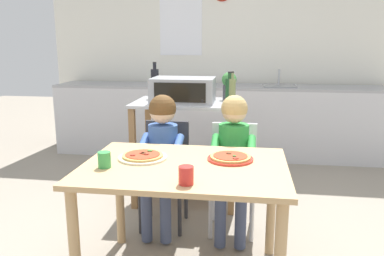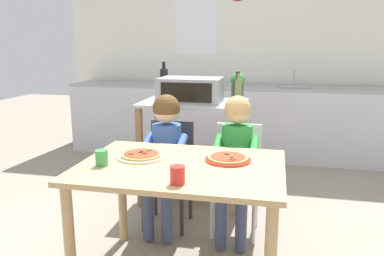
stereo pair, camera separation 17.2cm
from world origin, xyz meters
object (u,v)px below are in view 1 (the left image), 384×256
bottle_tall_green_wine (155,83)px  child_in_green_shirt (233,149)px  bottle_brown_beer (232,93)px  pizza_plate_cream (143,156)px  drinking_cup_green (104,160)px  bottle_slim_sauce (229,90)px  toaster_oven (183,90)px  pizza_plate_red_rimmed (230,158)px  potted_herb_plant (229,85)px  dining_chair_left (165,166)px  dining_table (185,182)px  child_in_blue_striped_shirt (161,145)px  drinking_cup_red (186,175)px  kitchen_island_cart (187,136)px  dining_chair_right (233,169)px

bottle_tall_green_wine → child_in_green_shirt: bottle_tall_green_wine is taller
bottle_brown_beer → pizza_plate_cream: size_ratio=0.96×
drinking_cup_green → bottle_slim_sauce: bearing=65.1°
toaster_oven → pizza_plate_red_rimmed: 1.18m
bottle_brown_beer → pizza_plate_red_rimmed: bottle_brown_beer is taller
toaster_oven → potted_herb_plant: size_ratio=2.17×
bottle_brown_beer → dining_chair_left: bottle_brown_beer is taller
bottle_brown_beer → dining_table: 1.08m
bottle_brown_beer → bottle_tall_green_wine: (-0.74, 0.44, 0.02)m
dining_table → bottle_slim_sauce: bearing=81.2°
child_in_blue_striped_shirt → pizza_plate_red_rimmed: size_ratio=3.73×
dining_table → child_in_green_shirt: size_ratio=1.14×
toaster_oven → drinking_cup_red: (0.26, -1.49, -0.24)m
kitchen_island_cart → drinking_cup_red: 1.55m
dining_chair_left → child_in_green_shirt: (0.53, -0.12, 0.19)m
bottle_slim_sauce → dining_chair_right: size_ratio=0.32×
pizza_plate_cream → dining_chair_left: bearing=90.0°
potted_herb_plant → dining_chair_left: potted_herb_plant is taller
pizza_plate_cream → potted_herb_plant: bearing=71.1°
potted_herb_plant → pizza_plate_cream: size_ratio=0.83×
drinking_cup_red → child_in_blue_striped_shirt: bearing=110.1°
dining_table → pizza_plate_cream: pizza_plate_cream is taller
dining_chair_right → drinking_cup_green: (-0.70, -0.83, 0.30)m
kitchen_island_cart → drinking_cup_red: kitchen_island_cart is taller
pizza_plate_cream → pizza_plate_red_rimmed: bearing=5.2°
bottle_brown_beer → toaster_oven: bearing=153.8°
kitchen_island_cart → potted_herb_plant: 0.60m
kitchen_island_cart → pizza_plate_red_rimmed: bearing=-67.9°
pizza_plate_red_rimmed → drinking_cup_green: 0.74m
kitchen_island_cart → bottle_brown_beer: bearing=-30.4°
dining_table → child_in_blue_striped_shirt: child_in_blue_striped_shirt is taller
toaster_oven → bottle_brown_beer: 0.48m
child_in_green_shirt → pizza_plate_cream: size_ratio=3.49×
dining_chair_left → pizza_plate_cream: size_ratio=2.73×
drinking_cup_green → child_in_green_shirt: bearing=45.3°
dining_chair_right → drinking_cup_red: (-0.20, -1.02, 0.30)m
bottle_slim_sauce → bottle_brown_beer: bearing=-82.5°
kitchen_island_cart → pizza_plate_cream: bearing=-94.6°
dining_chair_right → child_in_green_shirt: size_ratio=0.78×
bottle_brown_beer → pizza_plate_cream: bearing=-119.2°
dining_chair_left → drinking_cup_red: 1.12m
potted_herb_plant → dining_chair_left: bearing=-123.4°
bottle_tall_green_wine → child_in_blue_striped_shirt: bearing=-73.6°
dining_table → dining_chair_right: size_ratio=1.46×
potted_herb_plant → pizza_plate_red_rimmed: 1.31m
pizza_plate_red_rimmed → dining_chair_left: bearing=132.2°
bottle_brown_beer → dining_chair_right: bearing=-83.3°
toaster_oven → bottle_slim_sauce: size_ratio=2.04×
pizza_plate_cream → kitchen_island_cart: bearing=85.4°
child_in_blue_striped_shirt → toaster_oven: bearing=83.5°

